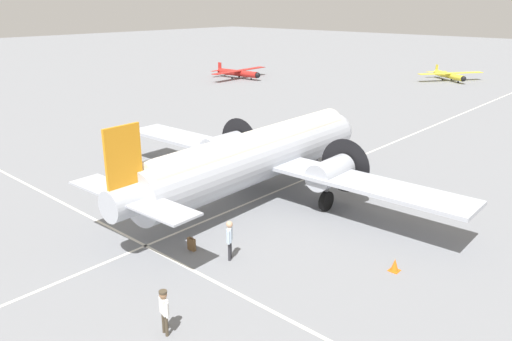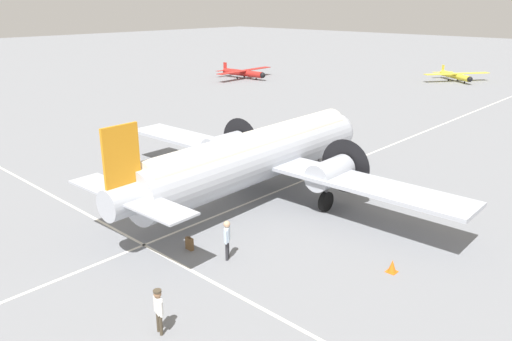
{
  "view_description": "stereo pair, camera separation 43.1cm",
  "coord_description": "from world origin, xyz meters",
  "px_view_note": "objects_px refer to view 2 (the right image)",
  "views": [
    {
      "loc": [
        17.98,
        -19.92,
        10.83
      ],
      "look_at": [
        0.0,
        0.0,
        1.73
      ],
      "focal_mm": 35.0,
      "sensor_mm": 36.0,
      "label": 1
    },
    {
      "loc": [
        18.3,
        -19.62,
        10.83
      ],
      "look_at": [
        0.0,
        0.0,
        1.73
      ],
      "focal_mm": 35.0,
      "sensor_mm": 36.0,
      "label": 2
    }
  ],
  "objects_px": {
    "airliner_main": "(261,155)",
    "light_aircraft_taxiing": "(456,76)",
    "suitcase_near_door": "(189,244)",
    "passenger_boarding": "(227,236)",
    "light_aircraft_distant": "(244,73)",
    "crew_foreground": "(158,306)",
    "traffic_cone": "(392,266)"
  },
  "relations": [
    {
      "from": "light_aircraft_distant",
      "to": "airliner_main",
      "type": "bearing_deg",
      "value": -47.83
    },
    {
      "from": "airliner_main",
      "to": "suitcase_near_door",
      "type": "distance_m",
      "value": 7.73
    },
    {
      "from": "suitcase_near_door",
      "to": "traffic_cone",
      "type": "distance_m",
      "value": 9.02
    },
    {
      "from": "traffic_cone",
      "to": "light_aircraft_distant",
      "type": "bearing_deg",
      "value": 140.64
    },
    {
      "from": "light_aircraft_distant",
      "to": "light_aircraft_taxiing",
      "type": "bearing_deg",
      "value": 34.46
    },
    {
      "from": "airliner_main",
      "to": "traffic_cone",
      "type": "distance_m",
      "value": 10.43
    },
    {
      "from": "crew_foreground",
      "to": "passenger_boarding",
      "type": "xyz_separation_m",
      "value": [
        -2.08,
        5.22,
        0.06
      ]
    },
    {
      "from": "passenger_boarding",
      "to": "traffic_cone",
      "type": "relative_size",
      "value": 3.25
    },
    {
      "from": "crew_foreground",
      "to": "passenger_boarding",
      "type": "relative_size",
      "value": 0.93
    },
    {
      "from": "light_aircraft_taxiing",
      "to": "airliner_main",
      "type": "bearing_deg",
      "value": -44.66
    },
    {
      "from": "suitcase_near_door",
      "to": "light_aircraft_distant",
      "type": "xyz_separation_m",
      "value": [
        -35.83,
        40.31,
        0.55
      ]
    },
    {
      "from": "airliner_main",
      "to": "traffic_cone",
      "type": "bearing_deg",
      "value": -106.4
    },
    {
      "from": "passenger_boarding",
      "to": "suitcase_near_door",
      "type": "distance_m",
      "value": 2.15
    },
    {
      "from": "light_aircraft_taxiing",
      "to": "light_aircraft_distant",
      "type": "bearing_deg",
      "value": -107.46
    },
    {
      "from": "passenger_boarding",
      "to": "light_aircraft_distant",
      "type": "bearing_deg",
      "value": 8.0
    },
    {
      "from": "suitcase_near_door",
      "to": "light_aircraft_distant",
      "type": "relative_size",
      "value": 0.06
    },
    {
      "from": "airliner_main",
      "to": "light_aircraft_taxiing",
      "type": "relative_size",
      "value": 2.7
    },
    {
      "from": "crew_foreground",
      "to": "suitcase_near_door",
      "type": "xyz_separation_m",
      "value": [
        -3.98,
        4.64,
        -0.77
      ]
    },
    {
      "from": "passenger_boarding",
      "to": "light_aircraft_distant",
      "type": "height_order",
      "value": "light_aircraft_distant"
    },
    {
      "from": "traffic_cone",
      "to": "suitcase_near_door",
      "type": "bearing_deg",
      "value": -149.87
    },
    {
      "from": "crew_foreground",
      "to": "suitcase_near_door",
      "type": "distance_m",
      "value": 6.16
    },
    {
      "from": "suitcase_near_door",
      "to": "light_aircraft_taxiing",
      "type": "relative_size",
      "value": 0.07
    },
    {
      "from": "airliner_main",
      "to": "suitcase_near_door",
      "type": "xyz_separation_m",
      "value": [
        2.04,
        -7.09,
        -2.28
      ]
    },
    {
      "from": "airliner_main",
      "to": "suitcase_near_door",
      "type": "height_order",
      "value": "airliner_main"
    },
    {
      "from": "crew_foreground",
      "to": "light_aircraft_distant",
      "type": "distance_m",
      "value": 60.04
    },
    {
      "from": "crew_foreground",
      "to": "suitcase_near_door",
      "type": "bearing_deg",
      "value": 144.05
    },
    {
      "from": "light_aircraft_taxiing",
      "to": "traffic_cone",
      "type": "bearing_deg",
      "value": -35.5
    },
    {
      "from": "passenger_boarding",
      "to": "suitcase_near_door",
      "type": "xyz_separation_m",
      "value": [
        -1.9,
        -0.58,
        -0.82
      ]
    },
    {
      "from": "passenger_boarding",
      "to": "light_aircraft_distant",
      "type": "relative_size",
      "value": 0.17
    },
    {
      "from": "light_aircraft_distant",
      "to": "light_aircraft_taxiing",
      "type": "distance_m",
      "value": 30.49
    },
    {
      "from": "crew_foreground",
      "to": "passenger_boarding",
      "type": "distance_m",
      "value": 5.62
    },
    {
      "from": "passenger_boarding",
      "to": "light_aircraft_taxiing",
      "type": "height_order",
      "value": "light_aircraft_taxiing"
    }
  ]
}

